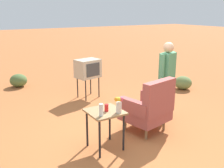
# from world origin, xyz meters

# --- Properties ---
(ground_plane) EXTENTS (60.00, 60.00, 0.00)m
(ground_plane) POSITION_xyz_m (0.00, 0.00, 0.00)
(ground_plane) COLOR #AD6033
(armchair) EXTENTS (0.91, 0.92, 1.06)m
(armchair) POSITION_xyz_m (-0.26, -0.00, 0.50)
(armchair) COLOR #937047
(armchair) RESTS_ON ground
(side_table) EXTENTS (0.56, 0.56, 0.68)m
(side_table) POSITION_xyz_m (0.77, 0.12, 0.57)
(side_table) COLOR black
(side_table) RESTS_ON ground
(tv_on_stand) EXTENTS (0.67, 0.55, 1.03)m
(tv_on_stand) POSITION_xyz_m (-0.19, -2.47, 0.78)
(tv_on_stand) COLOR black
(tv_on_stand) RESTS_ON ground
(person_standing) EXTENTS (0.54, 0.34, 1.64)m
(person_standing) POSITION_xyz_m (-1.02, -0.38, 0.94)
(person_standing) COLOR #2D3347
(person_standing) RESTS_ON ground
(bottle_short_clear) EXTENTS (0.06, 0.06, 0.20)m
(bottle_short_clear) POSITION_xyz_m (0.93, 0.28, 0.78)
(bottle_short_clear) COLOR silver
(bottle_short_clear) RESTS_ON side_table
(soda_can_red) EXTENTS (0.07, 0.07, 0.12)m
(soda_can_red) POSITION_xyz_m (0.76, 0.15, 0.74)
(soda_can_red) COLOR red
(soda_can_red) RESTS_ON side_table
(flower_vase) EXTENTS (0.15, 0.10, 0.27)m
(flower_vase) POSITION_xyz_m (0.62, 0.30, 0.82)
(flower_vase) COLOR silver
(flower_vase) RESTS_ON side_table
(shrub_far) EXTENTS (0.50, 0.50, 0.39)m
(shrub_far) POSITION_xyz_m (-2.93, -1.71, 0.19)
(shrub_far) COLOR olive
(shrub_far) RESTS_ON ground
(shrub_lone) EXTENTS (0.51, 0.51, 0.39)m
(shrub_lone) POSITION_xyz_m (1.19, -4.49, 0.20)
(shrub_lone) COLOR #516B38
(shrub_lone) RESTS_ON ground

